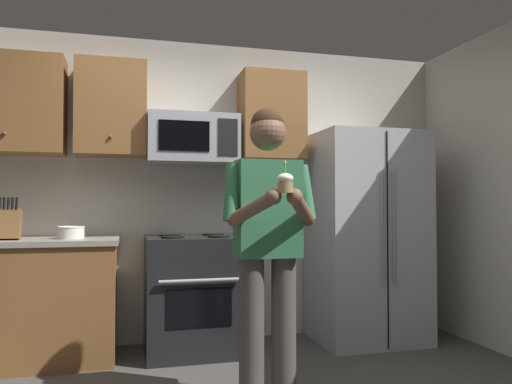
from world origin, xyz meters
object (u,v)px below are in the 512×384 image
(person, at_px, (268,235))
(microwave, at_px, (192,139))
(oven_range, at_px, (194,294))
(bowl_large_white, at_px, (71,232))
(refrigerator, at_px, (366,236))
(knife_block, at_px, (9,224))
(cupcake, at_px, (285,183))

(person, bearing_deg, microwave, 103.33)
(oven_range, relative_size, bowl_large_white, 4.64)
(oven_range, distance_m, refrigerator, 1.56)
(refrigerator, distance_m, knife_block, 2.86)
(microwave, height_order, person, microwave)
(bowl_large_white, relative_size, cupcake, 1.16)
(oven_range, height_order, person, person)
(refrigerator, height_order, bowl_large_white, refrigerator)
(knife_block, bearing_deg, refrigerator, -0.19)
(oven_range, xyz_separation_m, knife_block, (-1.36, -0.03, 0.57))
(refrigerator, bearing_deg, knife_block, 179.81)
(refrigerator, bearing_deg, bowl_large_white, 179.32)
(microwave, distance_m, cupcake, 1.66)
(refrigerator, relative_size, person, 1.02)
(knife_block, xyz_separation_m, bowl_large_white, (0.43, 0.02, -0.07))
(bowl_large_white, bearing_deg, microwave, 7.94)
(oven_range, bearing_deg, person, -75.31)
(oven_range, height_order, cupcake, cupcake)
(bowl_large_white, height_order, cupcake, cupcake)
(refrigerator, distance_m, person, 1.63)
(refrigerator, height_order, cupcake, refrigerator)
(knife_block, relative_size, bowl_large_white, 1.59)
(knife_block, distance_m, person, 1.98)
(knife_block, relative_size, cupcake, 1.84)
(oven_range, relative_size, microwave, 1.26)
(bowl_large_white, bearing_deg, cupcake, -49.71)
(person, relative_size, cupcake, 10.13)
(knife_block, distance_m, cupcake, 2.20)
(microwave, relative_size, refrigerator, 0.41)
(bowl_large_white, bearing_deg, oven_range, 0.65)
(microwave, relative_size, cupcake, 4.26)
(microwave, distance_m, bowl_large_white, 1.20)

